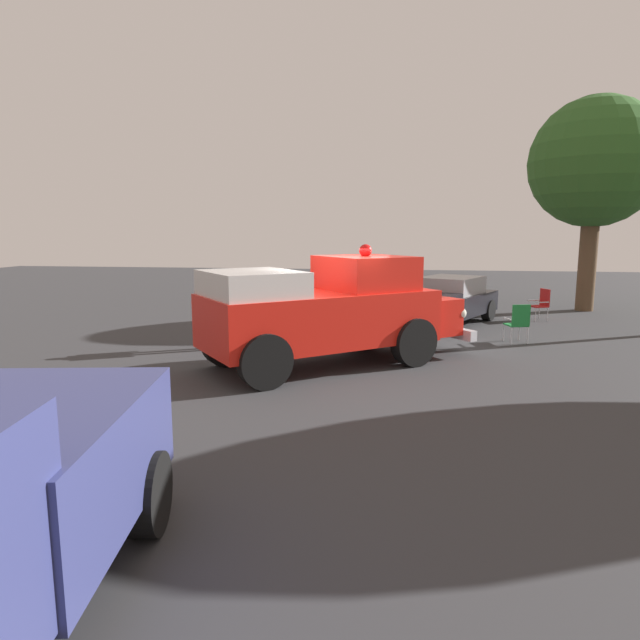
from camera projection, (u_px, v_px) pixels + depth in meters
ground_plane at (329, 361)px, 12.25m from camera, size 60.00×60.00×0.00m
vintage_fire_truck at (329, 310)px, 11.77m from camera, size 5.41×6.00×2.59m
classic_hot_rod at (446, 301)px, 17.02m from camera, size 4.72×3.66×1.46m
lawn_chair_near_truck at (330, 308)px, 16.53m from camera, size 0.62×0.62×1.02m
lawn_chair_by_car at (519, 321)px, 14.17m from camera, size 0.61×0.62×1.02m
lawn_chair_spare at (541, 302)px, 17.86m from camera, size 0.64×0.64×1.02m
spectator_seated at (334, 304)px, 16.54m from camera, size 0.51×0.62×1.29m
spectator_standing at (208, 310)px, 13.39m from camera, size 0.64×0.37×1.68m
oak_tree_right at (595, 164)px, 19.32m from camera, size 4.53×4.53×7.52m
traffic_cone at (366, 320)px, 16.07m from camera, size 0.40×0.40×0.64m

